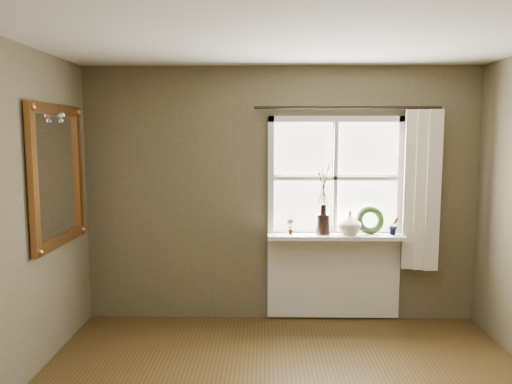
{
  "coord_description": "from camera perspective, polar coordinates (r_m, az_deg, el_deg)",
  "views": [
    {
      "loc": [
        -0.16,
        -2.81,
        1.92
      ],
      "look_at": [
        -0.24,
        1.55,
        1.41
      ],
      "focal_mm": 35.0,
      "sensor_mm": 36.0,
      "label": 1
    }
  ],
  "objects": [
    {
      "name": "curtain",
      "position": [
        5.21,
        18.35,
        0.17
      ],
      "size": [
        0.36,
        0.12,
        1.59
      ],
      "primitive_type": "cube",
      "color": "silver",
      "rests_on": "wall_back"
    },
    {
      "name": "window_frame",
      "position": [
        5.11,
        9.03,
        1.61
      ],
      "size": [
        1.36,
        0.06,
        1.24
      ],
      "color": "white",
      "rests_on": "wall_back"
    },
    {
      "name": "wall_back",
      "position": [
        5.15,
        2.81,
        -0.29
      ],
      "size": [
        4.0,
        0.1,
        2.6
      ],
      "primitive_type": "cube",
      "color": "brown",
      "rests_on": "ground"
    },
    {
      "name": "potted_plant_left",
      "position": [
        5.02,
        3.94,
        -3.94
      ],
      "size": [
        0.1,
        0.09,
        0.16
      ],
      "primitive_type": "imported",
      "rotation": [
        0.0,
        0.0,
        -0.44
      ],
      "color": "#2E4B21",
      "rests_on": "window_sill"
    },
    {
      "name": "dark_jug",
      "position": [
        5.05,
        7.68,
        -3.68
      ],
      "size": [
        0.18,
        0.18,
        0.2
      ],
      "primitive_type": "cylinder",
      "rotation": [
        0.0,
        0.0,
        -0.32
      ],
      "color": "black",
      "rests_on": "window_sill"
    },
    {
      "name": "window_sill",
      "position": [
        5.09,
        9.08,
        -5.03
      ],
      "size": [
        1.36,
        0.26,
        0.04
      ],
      "primitive_type": "cube",
      "color": "white",
      "rests_on": "wall_back"
    },
    {
      "name": "gilt_mirror",
      "position": [
        4.66,
        -21.75,
        1.79
      ],
      "size": [
        0.1,
        1.03,
        1.23
      ],
      "color": "white",
      "rests_on": "wall_left"
    },
    {
      "name": "potted_plant_right",
      "position": [
        5.18,
        15.48,
        -3.74
      ],
      "size": [
        0.12,
        0.11,
        0.18
      ],
      "primitive_type": "imported",
      "rotation": [
        0.0,
        0.0,
        0.31
      ],
      "color": "#2E4B21",
      "rests_on": "window_sill"
    },
    {
      "name": "curtain_rod",
      "position": [
        5.05,
        10.4,
        9.47
      ],
      "size": [
        1.84,
        0.03,
        0.03
      ],
      "primitive_type": "cylinder",
      "rotation": [
        0.0,
        1.57,
        0.0
      ],
      "color": "black",
      "rests_on": "wall_back"
    },
    {
      "name": "wreath",
      "position": [
        5.16,
        12.89,
        -3.49
      ],
      "size": [
        0.29,
        0.15,
        0.29
      ],
      "primitive_type": "torus",
      "rotation": [
        1.36,
        0.0,
        0.07
      ],
      "color": "#2E4B21",
      "rests_on": "window_sill"
    },
    {
      "name": "cream_vase",
      "position": [
        5.08,
        10.66,
        -3.48
      ],
      "size": [
        0.26,
        0.26,
        0.24
      ],
      "primitive_type": "imported",
      "rotation": [
        0.0,
        0.0,
        -0.16
      ],
      "color": "beige",
      "rests_on": "window_sill"
    },
    {
      "name": "window_apron",
      "position": [
        5.3,
        8.82,
        -9.45
      ],
      "size": [
        1.36,
        0.04,
        0.88
      ],
      "primitive_type": "cube",
      "color": "white",
      "rests_on": "ground"
    },
    {
      "name": "ceiling",
      "position": [
        2.9,
        4.43,
        20.15
      ],
      "size": [
        4.5,
        4.5,
        0.0
      ],
      "primitive_type": "plane",
      "color": "silver",
      "rests_on": "ground"
    }
  ]
}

